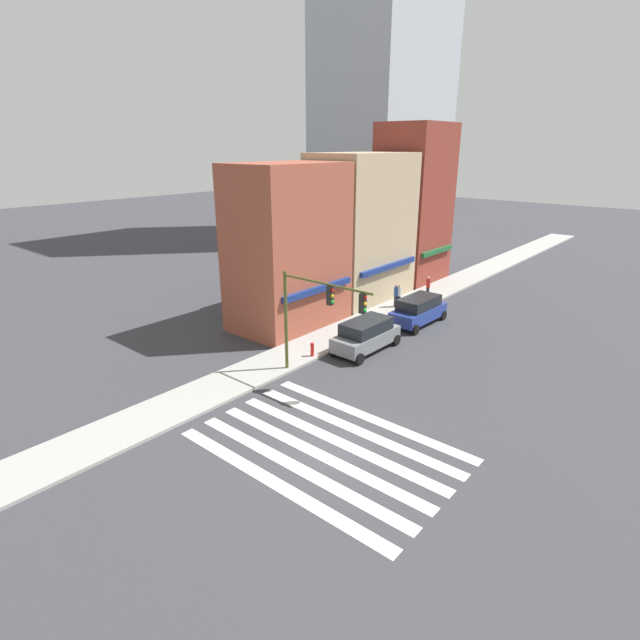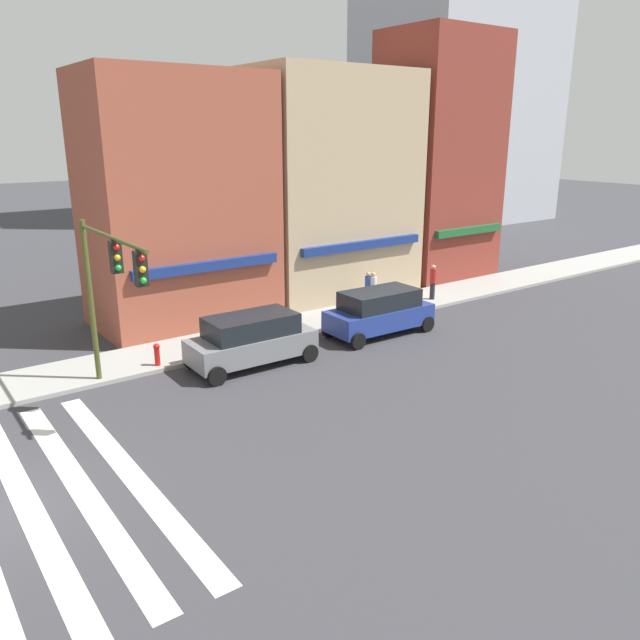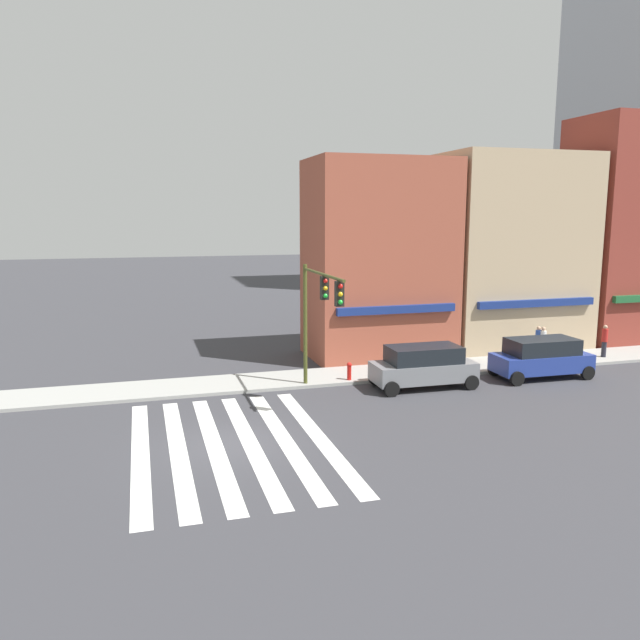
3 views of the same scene
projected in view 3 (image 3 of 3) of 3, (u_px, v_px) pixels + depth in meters
ground_plane at (232, 444)px, 21.53m from camera, size 200.00×200.00×0.00m
sidewalk_left at (208, 386)px, 28.62m from camera, size 120.00×3.00×0.15m
crosswalk_stripes at (232, 444)px, 21.53m from camera, size 6.70×10.80×0.01m
storefront_row at (509, 248)px, 36.38m from camera, size 22.94×5.30×13.62m
traffic_signal at (318, 304)px, 26.05m from camera, size 0.32×5.64×5.64m
suv_grey at (423, 366)px, 28.41m from camera, size 4.73×2.12×1.94m
suv_blue at (541, 357)px, 30.13m from camera, size 4.74×2.12×1.94m
pedestrian_white_shirt at (543, 342)px, 33.42m from camera, size 0.32×0.32×1.77m
pedestrian_red_jacket at (604, 340)px, 33.92m from camera, size 0.32×0.32×1.77m
pedestrian_blue_shirt at (538, 342)px, 33.56m from camera, size 0.32×0.32×1.77m
fire_hydrant at (349, 370)px, 29.26m from camera, size 0.24×0.24×0.84m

